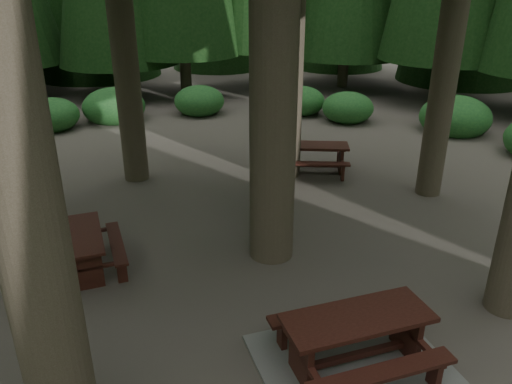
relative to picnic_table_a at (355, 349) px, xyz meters
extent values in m
plane|color=#4D473F|center=(-0.98, 3.07, -0.31)|extent=(80.00, 80.00, 0.00)
cube|color=gray|center=(0.00, 0.00, -0.29)|extent=(2.70, 2.27, 0.05)
cube|color=#35140F|center=(0.00, 0.00, 0.53)|extent=(2.07, 0.89, 0.07)
cube|color=#35140F|center=(-0.03, 0.68, 0.19)|extent=(2.04, 0.38, 0.06)
cube|color=#35140F|center=(0.03, -0.68, 0.19)|extent=(2.04, 0.38, 0.06)
cube|color=#35140F|center=(-0.81, -0.04, 0.09)|extent=(0.12, 0.62, 0.81)
cube|color=#35140F|center=(-0.81, -0.04, 0.16)|extent=(0.17, 1.64, 0.07)
cube|color=#35140F|center=(0.81, 0.04, 0.09)|extent=(0.12, 0.62, 0.81)
cube|color=#35140F|center=(0.81, 0.04, 0.16)|extent=(0.17, 1.64, 0.07)
cube|color=#35140F|center=(0.00, 0.00, -0.11)|extent=(1.69, 0.17, 0.09)
cube|color=#35140F|center=(-3.66, 3.70, 0.40)|extent=(0.81, 1.76, 0.06)
cube|color=#35140F|center=(-4.23, 3.65, 0.11)|extent=(0.38, 1.73, 0.05)
cube|color=#35140F|center=(-3.09, 3.75, 0.11)|extent=(0.38, 1.73, 0.05)
cube|color=#35140F|center=(-3.60, 3.01, 0.03)|extent=(0.53, 0.12, 0.69)
cube|color=#35140F|center=(-3.60, 3.01, 0.09)|extent=(1.38, 0.19, 0.06)
cube|color=#35140F|center=(-3.72, 4.38, 0.03)|extent=(0.53, 0.12, 0.69)
cube|color=#35140F|center=(-3.72, 4.38, 0.09)|extent=(1.38, 0.19, 0.06)
cube|color=#35140F|center=(-3.66, 3.70, -0.14)|extent=(0.20, 1.43, 0.08)
cube|color=#35140F|center=(2.30, 7.21, 0.44)|extent=(1.94, 1.26, 0.06)
cube|color=#35140F|center=(2.50, 7.79, 0.14)|extent=(1.80, 0.83, 0.05)
cube|color=#35140F|center=(2.10, 6.64, 0.14)|extent=(1.80, 0.83, 0.05)
cube|color=#35140F|center=(1.62, 7.45, 0.05)|extent=(0.26, 0.55, 0.73)
cube|color=#35140F|center=(1.62, 7.45, 0.11)|extent=(0.56, 1.41, 0.06)
cube|color=#35140F|center=(2.98, 6.98, 0.05)|extent=(0.26, 0.55, 0.73)
cube|color=#35140F|center=(2.98, 6.98, 0.11)|extent=(0.56, 1.41, 0.06)
cube|color=#35140F|center=(2.30, 7.21, -0.13)|extent=(1.45, 0.57, 0.08)
ellipsoid|color=#205F2A|center=(8.46, 9.52, 0.09)|extent=(2.42, 2.42, 1.49)
ellipsoid|color=#205F2A|center=(5.45, 11.76, 0.09)|extent=(1.90, 1.90, 1.17)
ellipsoid|color=#205F2A|center=(4.16, 13.24, 0.09)|extent=(1.84, 1.84, 1.13)
ellipsoid|color=#205F2A|center=(0.31, 14.32, 0.09)|extent=(1.95, 1.95, 1.20)
ellipsoid|color=#205F2A|center=(-2.92, 14.28, 0.09)|extent=(2.31, 2.31, 1.42)
ellipsoid|color=#205F2A|center=(-5.08, 13.63, 0.09)|extent=(1.93, 1.93, 1.19)
camera|label=1|loc=(-2.79, -4.85, 4.75)|focal=35.00mm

